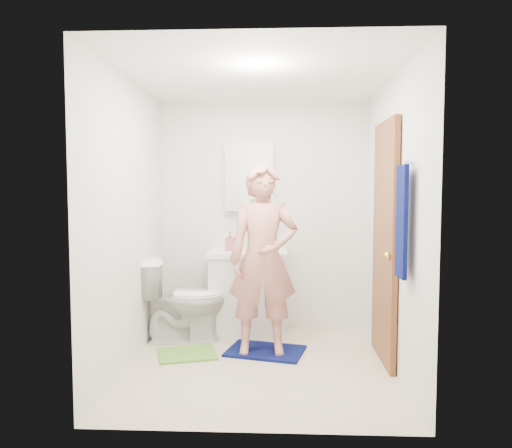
% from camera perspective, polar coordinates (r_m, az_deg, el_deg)
% --- Properties ---
extents(floor, '(2.20, 2.40, 0.02)m').
position_cam_1_polar(floor, '(4.39, 0.39, -15.78)').
color(floor, beige).
rests_on(floor, ground).
extents(ceiling, '(2.20, 2.40, 0.02)m').
position_cam_1_polar(ceiling, '(4.23, 0.40, 16.73)').
color(ceiling, white).
rests_on(ceiling, ground).
extents(wall_back, '(2.20, 0.02, 2.40)m').
position_cam_1_polar(wall_back, '(5.35, 0.90, 1.06)').
color(wall_back, silver).
rests_on(wall_back, ground).
extents(wall_front, '(2.20, 0.02, 2.40)m').
position_cam_1_polar(wall_front, '(2.94, -0.53, -1.47)').
color(wall_front, silver).
rests_on(wall_front, ground).
extents(wall_left, '(0.02, 2.40, 2.40)m').
position_cam_1_polar(wall_left, '(4.33, -14.45, 0.20)').
color(wall_left, silver).
rests_on(wall_left, ground).
extents(wall_right, '(0.02, 2.40, 2.40)m').
position_cam_1_polar(wall_right, '(4.25, 15.54, 0.11)').
color(wall_right, silver).
rests_on(wall_right, ground).
extents(vanity_cabinet, '(0.75, 0.55, 0.80)m').
position_cam_1_polar(vanity_cabinet, '(5.17, -0.89, -8.01)').
color(vanity_cabinet, white).
rests_on(vanity_cabinet, floor).
extents(countertop, '(0.79, 0.59, 0.05)m').
position_cam_1_polar(countertop, '(5.10, -0.90, -3.33)').
color(countertop, white).
rests_on(countertop, vanity_cabinet).
extents(sink_basin, '(0.40, 0.40, 0.03)m').
position_cam_1_polar(sink_basin, '(5.09, -0.90, -3.16)').
color(sink_basin, white).
rests_on(sink_basin, countertop).
extents(faucet, '(0.03, 0.03, 0.12)m').
position_cam_1_polar(faucet, '(5.26, -0.78, -2.16)').
color(faucet, silver).
rests_on(faucet, countertop).
extents(medicine_cabinet, '(0.50, 0.12, 0.70)m').
position_cam_1_polar(medicine_cabinet, '(5.28, -0.75, 5.36)').
color(medicine_cabinet, white).
rests_on(medicine_cabinet, wall_back).
extents(mirror_panel, '(0.46, 0.01, 0.66)m').
position_cam_1_polar(mirror_panel, '(5.22, -0.80, 5.38)').
color(mirror_panel, white).
rests_on(mirror_panel, wall_back).
extents(door, '(0.05, 0.80, 2.05)m').
position_cam_1_polar(door, '(4.40, 14.48, -2.03)').
color(door, brown).
rests_on(door, ground).
extents(door_knob, '(0.07, 0.07, 0.07)m').
position_cam_1_polar(door_knob, '(4.09, 14.84, -3.55)').
color(door_knob, gold).
rests_on(door_knob, door).
extents(towel, '(0.03, 0.24, 0.80)m').
position_cam_1_polar(towel, '(3.67, 16.31, 0.27)').
color(towel, '#080F4C').
rests_on(towel, wall_right).
extents(towel_hook, '(0.06, 0.02, 0.02)m').
position_cam_1_polar(towel_hook, '(3.68, 17.06, 6.81)').
color(towel_hook, silver).
rests_on(towel_hook, wall_right).
extents(toilet, '(0.86, 0.59, 0.81)m').
position_cam_1_polar(toilet, '(4.96, -8.27, -8.51)').
color(toilet, white).
rests_on(toilet, floor).
extents(bath_mat, '(0.77, 0.63, 0.02)m').
position_cam_1_polar(bath_mat, '(4.66, 1.08, -14.31)').
color(bath_mat, '#080F4C').
rests_on(bath_mat, floor).
extents(green_rug, '(0.60, 0.55, 0.02)m').
position_cam_1_polar(green_rug, '(4.63, -7.89, -14.49)').
color(green_rug, '#64A436').
rests_on(green_rug, floor).
extents(soap_dispenser, '(0.10, 0.10, 0.19)m').
position_cam_1_polar(soap_dispenser, '(5.08, -2.98, -1.97)').
color(soap_dispenser, '#B4546B').
rests_on(soap_dispenser, countertop).
extents(toothbrush_cup, '(0.15, 0.15, 0.10)m').
position_cam_1_polar(toothbrush_cup, '(5.21, 0.82, -2.32)').
color(toothbrush_cup, '#6E387C').
rests_on(toothbrush_cup, countertop).
extents(man, '(0.63, 0.43, 1.67)m').
position_cam_1_polar(man, '(4.41, 0.83, -4.06)').
color(man, tan).
rests_on(man, bath_mat).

